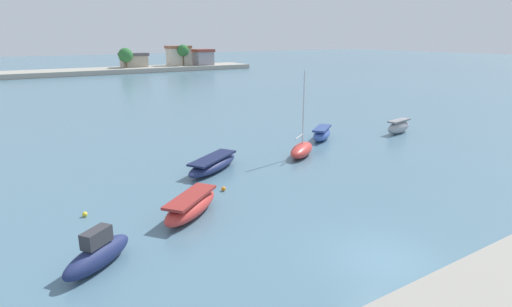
{
  "coord_description": "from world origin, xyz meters",
  "views": [
    {
      "loc": [
        -11.89,
        -9.36,
        8.46
      ],
      "look_at": [
        3.06,
        13.92,
        0.56
      ],
      "focal_mm": 28.93,
      "sensor_mm": 36.0,
      "label": 1
    }
  ],
  "objects_px": {
    "moored_boat_3": "(302,150)",
    "mooring_buoy_0": "(85,214)",
    "moored_boat_0": "(98,254)",
    "moored_boat_1": "(191,206)",
    "moored_boat_5": "(399,127)",
    "moored_boat_4": "(322,134)",
    "moored_boat_2": "(213,164)",
    "mooring_buoy_2": "(223,189)"
  },
  "relations": [
    {
      "from": "moored_boat_4",
      "to": "moored_boat_5",
      "type": "distance_m",
      "value": 7.66
    },
    {
      "from": "moored_boat_0",
      "to": "moored_boat_5",
      "type": "xyz_separation_m",
      "value": [
        27.99,
        8.73,
        0.04
      ]
    },
    {
      "from": "moored_boat_2",
      "to": "moored_boat_5",
      "type": "xyz_separation_m",
      "value": [
        19.02,
        0.63,
        0.15
      ]
    },
    {
      "from": "moored_boat_2",
      "to": "moored_boat_0",
      "type": "bearing_deg",
      "value": -169.46
    },
    {
      "from": "moored_boat_2",
      "to": "moored_boat_3",
      "type": "relative_size",
      "value": 0.84
    },
    {
      "from": "moored_boat_3",
      "to": "moored_boat_0",
      "type": "bearing_deg",
      "value": 170.93
    },
    {
      "from": "moored_boat_5",
      "to": "mooring_buoy_0",
      "type": "bearing_deg",
      "value": 176.97
    },
    {
      "from": "moored_boat_5",
      "to": "moored_boat_3",
      "type": "bearing_deg",
      "value": 174.65
    },
    {
      "from": "moored_boat_5",
      "to": "mooring_buoy_2",
      "type": "bearing_deg",
      "value": -178.76
    },
    {
      "from": "moored_boat_2",
      "to": "moored_boat_4",
      "type": "bearing_deg",
      "value": -19.09
    },
    {
      "from": "moored_boat_1",
      "to": "moored_boat_4",
      "type": "xyz_separation_m",
      "value": [
        15.69,
        8.25,
        0.0
      ]
    },
    {
      "from": "moored_boat_3",
      "to": "mooring_buoy_2",
      "type": "relative_size",
      "value": 24.05
    },
    {
      "from": "moored_boat_2",
      "to": "mooring_buoy_2",
      "type": "bearing_deg",
      "value": -139.54
    },
    {
      "from": "moored_boat_0",
      "to": "mooring_buoy_2",
      "type": "bearing_deg",
      "value": -5.17
    },
    {
      "from": "moored_boat_4",
      "to": "mooring_buoy_0",
      "type": "distance_m",
      "value": 20.86
    },
    {
      "from": "moored_boat_1",
      "to": "moored_boat_2",
      "type": "distance_m",
      "value": 6.99
    },
    {
      "from": "moored_boat_0",
      "to": "mooring_buoy_0",
      "type": "bearing_deg",
      "value": 49.42
    },
    {
      "from": "moored_boat_0",
      "to": "mooring_buoy_2",
      "type": "xyz_separation_m",
      "value": [
        7.8,
        4.52,
        -0.43
      ]
    },
    {
      "from": "moored_boat_0",
      "to": "moored_boat_4",
      "type": "distance_m",
      "value": 23.18
    },
    {
      "from": "moored_boat_2",
      "to": "mooring_buoy_2",
      "type": "height_order",
      "value": "moored_boat_2"
    },
    {
      "from": "moored_boat_1",
      "to": "moored_boat_5",
      "type": "height_order",
      "value": "moored_boat_5"
    },
    {
      "from": "moored_boat_0",
      "to": "moored_boat_3",
      "type": "height_order",
      "value": "moored_boat_3"
    },
    {
      "from": "moored_boat_2",
      "to": "moored_boat_4",
      "type": "xyz_separation_m",
      "value": [
        11.62,
        2.57,
        0.06
      ]
    },
    {
      "from": "moored_boat_1",
      "to": "mooring_buoy_0",
      "type": "xyz_separation_m",
      "value": [
        -4.41,
        2.68,
        -0.38
      ]
    },
    {
      "from": "moored_boat_3",
      "to": "moored_boat_5",
      "type": "relative_size",
      "value": 1.76
    },
    {
      "from": "mooring_buoy_2",
      "to": "moored_boat_3",
      "type": "bearing_deg",
      "value": 20.9
    },
    {
      "from": "moored_boat_0",
      "to": "moored_boat_2",
      "type": "relative_size",
      "value": 0.63
    },
    {
      "from": "moored_boat_0",
      "to": "mooring_buoy_0",
      "type": "distance_m",
      "value": 5.15
    },
    {
      "from": "moored_boat_1",
      "to": "moored_boat_2",
      "type": "bearing_deg",
      "value": 16.77
    },
    {
      "from": "moored_boat_3",
      "to": "mooring_buoy_0",
      "type": "height_order",
      "value": "moored_boat_3"
    },
    {
      "from": "mooring_buoy_2",
      "to": "moored_boat_5",
      "type": "bearing_deg",
      "value": 11.77
    },
    {
      "from": "moored_boat_1",
      "to": "moored_boat_4",
      "type": "distance_m",
      "value": 17.73
    },
    {
      "from": "moored_boat_3",
      "to": "moored_boat_1",
      "type": "bearing_deg",
      "value": 170.56
    },
    {
      "from": "mooring_buoy_0",
      "to": "moored_boat_3",
      "type": "bearing_deg",
      "value": 9.28
    },
    {
      "from": "moored_boat_2",
      "to": "moored_boat_3",
      "type": "bearing_deg",
      "value": -35.35
    },
    {
      "from": "moored_boat_0",
      "to": "moored_boat_1",
      "type": "bearing_deg",
      "value": -8.87
    },
    {
      "from": "moored_boat_2",
      "to": "moored_boat_5",
      "type": "height_order",
      "value": "moored_boat_5"
    },
    {
      "from": "moored_boat_1",
      "to": "moored_boat_4",
      "type": "height_order",
      "value": "moored_boat_4"
    },
    {
      "from": "moored_boat_1",
      "to": "mooring_buoy_0",
      "type": "bearing_deg",
      "value": 111.18
    },
    {
      "from": "moored_boat_3",
      "to": "moored_boat_5",
      "type": "height_order",
      "value": "moored_boat_3"
    },
    {
      "from": "moored_boat_3",
      "to": "moored_boat_4",
      "type": "height_order",
      "value": "moored_boat_3"
    },
    {
      "from": "moored_boat_4",
      "to": "mooring_buoy_0",
      "type": "bearing_deg",
      "value": 159.59
    }
  ]
}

